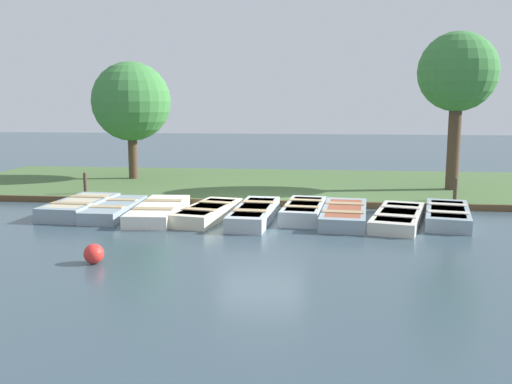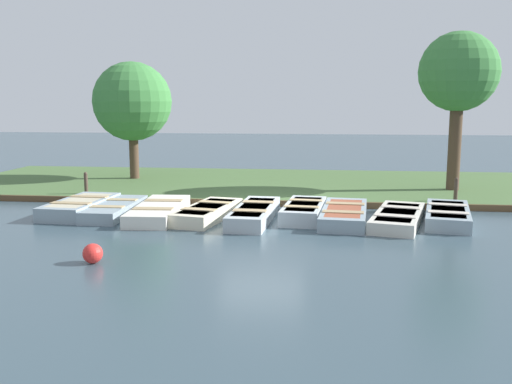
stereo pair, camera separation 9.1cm
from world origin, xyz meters
name	(u,v)px [view 2 (the right image)]	position (x,y,z in m)	size (l,w,h in m)	color
ground_plane	(262,212)	(0.00, 0.00, 0.00)	(80.00, 80.00, 0.00)	#384C56
shore_bank	(276,184)	(-5.00, 0.00, 0.10)	(8.00, 24.00, 0.20)	#476638
dock_walkway	(267,200)	(-1.56, 0.00, 0.10)	(1.29, 17.38, 0.19)	brown
rowboat_0	(81,206)	(0.78, -5.20, 0.21)	(3.01, 1.40, 0.42)	#8C9EA8
rowboat_1	(115,209)	(0.86, -4.14, 0.18)	(3.00, 1.01, 0.36)	#8C9EA8
rowboat_2	(159,210)	(0.99, -2.82, 0.19)	(3.49, 1.36, 0.38)	silver
rowboat_3	(207,212)	(1.07, -1.40, 0.19)	(3.15, 1.58, 0.38)	beige
rowboat_4	(254,213)	(1.15, -0.09, 0.21)	(3.47, 1.16, 0.41)	#B2BCC1
rowboat_5	(304,210)	(0.67, 1.25, 0.22)	(2.82, 1.26, 0.43)	#B2BCC1
rowboat_6	(344,214)	(0.94, 2.35, 0.19)	(3.38, 1.43, 0.39)	#8C9EA8
rowboat_7	(398,217)	(1.10, 3.77, 0.17)	(3.51, 1.89, 0.35)	beige
rowboat_8	(448,215)	(0.74, 5.12, 0.19)	(3.26, 1.68, 0.39)	#8C9EA8
mooring_post_near	(86,186)	(-1.54, -6.01, 0.46)	(0.12, 0.12, 0.92)	#47382D
mooring_post_far	(456,192)	(-1.54, 5.83, 0.46)	(0.12, 0.12, 0.92)	#47382D
buoy	(93,253)	(5.65, -2.82, 0.20)	(0.41, 0.41, 0.41)	red
park_tree_far_left	(132,102)	(-5.40, -5.65, 3.19)	(3.06, 3.06, 4.74)	#4C3828
park_tree_left	(459,74)	(-3.85, 6.23, 4.13)	(2.67, 2.67, 5.54)	#4C3828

